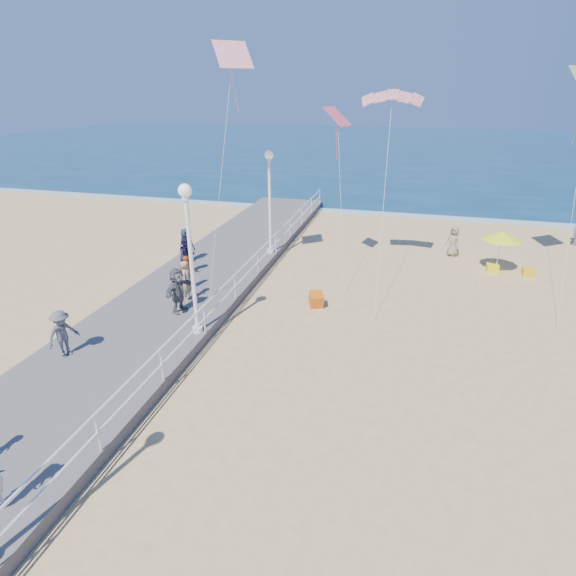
% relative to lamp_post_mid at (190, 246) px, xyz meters
% --- Properties ---
extents(ground, '(160.00, 160.00, 0.00)m').
position_rel_lamp_post_mid_xyz_m(ground, '(5.35, 0.00, -3.66)').
color(ground, '#DCB573').
rests_on(ground, ground).
extents(ocean, '(160.00, 90.00, 0.05)m').
position_rel_lamp_post_mid_xyz_m(ocean, '(5.35, 65.00, -3.65)').
color(ocean, '#0C324B').
rests_on(ocean, ground).
extents(surf_line, '(160.00, 1.20, 0.04)m').
position_rel_lamp_post_mid_xyz_m(surf_line, '(5.35, 20.50, -3.63)').
color(surf_line, silver).
rests_on(surf_line, ground).
extents(boardwalk, '(5.00, 44.00, 0.40)m').
position_rel_lamp_post_mid_xyz_m(boardwalk, '(-2.15, 0.00, -3.46)').
color(boardwalk, slate).
rests_on(boardwalk, ground).
extents(railing, '(0.05, 42.00, 0.55)m').
position_rel_lamp_post_mid_xyz_m(railing, '(0.30, 0.00, -2.41)').
color(railing, white).
rests_on(railing, boardwalk).
extents(lamp_post_mid, '(0.44, 0.44, 5.32)m').
position_rel_lamp_post_mid_xyz_m(lamp_post_mid, '(0.00, 0.00, 0.00)').
color(lamp_post_mid, white).
rests_on(lamp_post_mid, boardwalk).
extents(lamp_post_far, '(0.44, 0.44, 5.32)m').
position_rel_lamp_post_mid_xyz_m(lamp_post_far, '(0.00, 9.00, 0.00)').
color(lamp_post_far, white).
rests_on(lamp_post_far, boardwalk).
extents(spectator_2, '(0.89, 1.19, 1.63)m').
position_rel_lamp_post_mid_xyz_m(spectator_2, '(-3.46, -2.57, -2.45)').
color(spectator_2, '#535257').
rests_on(spectator_2, boardwalk).
extents(spectator_3, '(0.65, 0.99, 1.56)m').
position_rel_lamp_post_mid_xyz_m(spectator_3, '(-2.06, 3.38, -2.48)').
color(spectator_3, '#E0551C').
rests_on(spectator_3, boardwalk).
extents(spectator_4, '(0.87, 1.01, 1.75)m').
position_rel_lamp_post_mid_xyz_m(spectator_4, '(-3.67, 6.55, -2.39)').
color(spectator_4, '#1C283E').
rests_on(spectator_4, boardwalk).
extents(spectator_5, '(0.82, 1.75, 1.81)m').
position_rel_lamp_post_mid_xyz_m(spectator_5, '(-1.40, 1.34, -2.36)').
color(spectator_5, '#56565B').
rests_on(spectator_5, boardwalk).
extents(spectator_6, '(0.43, 0.64, 1.71)m').
position_rel_lamp_post_mid_xyz_m(spectator_6, '(-1.55, 2.40, -2.41)').
color(spectator_6, gray).
rests_on(spectator_6, boardwalk).
extents(spectator_7, '(1.03, 1.09, 1.77)m').
position_rel_lamp_post_mid_xyz_m(spectator_7, '(-2.87, 5.03, -2.38)').
color(spectator_7, '#1A1937').
rests_on(spectator_7, boardwalk).
extents(beach_walker_c, '(0.97, 0.92, 1.66)m').
position_rel_lamp_post_mid_xyz_m(beach_walker_c, '(9.52, 12.18, -2.83)').
color(beach_walker_c, gray).
rests_on(beach_walker_c, ground).
extents(box_kite, '(0.77, 0.86, 0.74)m').
position_rel_lamp_post_mid_xyz_m(box_kite, '(3.58, 3.87, -3.36)').
color(box_kite, red).
rests_on(box_kite, ground).
extents(beach_umbrella, '(1.90, 1.90, 2.14)m').
position_rel_lamp_post_mid_xyz_m(beach_umbrella, '(11.51, 10.17, -1.75)').
color(beach_umbrella, white).
rests_on(beach_umbrella, ground).
extents(beach_chair_left, '(0.55, 0.55, 0.40)m').
position_rel_lamp_post_mid_xyz_m(beach_chair_left, '(11.36, 10.15, -3.46)').
color(beach_chair_left, yellow).
rests_on(beach_chair_left, ground).
extents(beach_chair_right, '(0.55, 0.55, 0.40)m').
position_rel_lamp_post_mid_xyz_m(beach_chair_right, '(12.99, 10.00, -3.46)').
color(beach_chair_right, gold).
rests_on(beach_chair_right, ground).
extents(kite_parafoil, '(2.60, 0.94, 0.65)m').
position_rel_lamp_post_mid_xyz_m(kite_parafoil, '(5.79, 7.87, 4.59)').
color(kite_parafoil, red).
extents(kite_diamond_pink, '(1.21, 1.40, 0.79)m').
position_rel_lamp_post_mid_xyz_m(kite_diamond_pink, '(3.50, 7.97, 3.71)').
color(kite_diamond_pink, '#D64E60').
extents(kite_diamond_redwhite, '(1.71, 1.66, 1.06)m').
position_rel_lamp_post_mid_xyz_m(kite_diamond_redwhite, '(-0.49, 5.96, 6.07)').
color(kite_diamond_redwhite, red).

